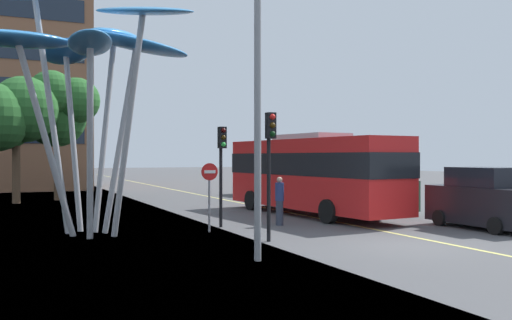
% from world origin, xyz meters
% --- Properties ---
extents(ground, '(120.00, 240.00, 0.10)m').
position_xyz_m(ground, '(-0.73, 0.00, -0.05)').
color(ground, '#4C4C4F').
extents(red_bus, '(3.41, 11.00, 3.65)m').
position_xyz_m(red_bus, '(1.64, 8.63, 1.99)').
color(red_bus, red).
rests_on(red_bus, ground).
extents(leaf_sculpture, '(7.88, 7.71, 8.61)m').
position_xyz_m(leaf_sculpture, '(-8.44, 6.52, 6.41)').
color(leaf_sculpture, '#9EA0A5').
rests_on(leaf_sculpture, ground).
extents(traffic_light_kerb_near, '(0.28, 0.42, 3.99)m').
position_xyz_m(traffic_light_kerb_near, '(-3.42, 2.28, 2.88)').
color(traffic_light_kerb_near, black).
rests_on(traffic_light_kerb_near, ground).
extents(traffic_light_kerb_far, '(0.28, 0.42, 3.74)m').
position_xyz_m(traffic_light_kerb_far, '(-3.54, 6.19, 2.71)').
color(traffic_light_kerb_far, black).
rests_on(traffic_light_kerb_far, ground).
extents(car_parked_near, '(2.08, 4.30, 2.25)m').
position_xyz_m(car_parked_near, '(5.14, 1.92, 1.06)').
color(car_parked_near, black).
rests_on(car_parked_near, ground).
extents(car_parked_mid, '(1.96, 4.57, 2.36)m').
position_xyz_m(car_parked_mid, '(5.09, 8.66, 1.10)').
color(car_parked_mid, '#2D5138').
rests_on(car_parked_mid, ground).
extents(car_parked_far, '(2.10, 3.99, 2.14)m').
position_xyz_m(car_parked_far, '(5.07, 14.65, 1.00)').
color(car_parked_far, silver).
rests_on(car_parked_far, ground).
extents(car_side_street, '(1.95, 4.15, 2.23)m').
position_xyz_m(car_side_street, '(4.76, 21.43, 1.06)').
color(car_side_street, gray).
rests_on(car_side_street, ground).
extents(street_lamp, '(1.42, 0.44, 8.46)m').
position_xyz_m(street_lamp, '(-4.77, -0.39, 5.29)').
color(street_lamp, gray).
rests_on(street_lamp, ground).
extents(tree_pavement_near, '(4.35, 4.74, 7.74)m').
position_xyz_m(tree_pavement_near, '(-7.94, 22.56, 5.69)').
color(tree_pavement_near, brown).
rests_on(tree_pavement_near, ground).
extents(tree_pavement_far, '(5.22, 4.89, 7.17)m').
position_xyz_m(tree_pavement_far, '(-10.72, 20.58, 4.92)').
color(tree_pavement_far, brown).
rests_on(tree_pavement_far, ground).
extents(pedestrian, '(0.34, 0.34, 1.86)m').
position_xyz_m(pedestrian, '(-1.29, 5.89, 0.94)').
color(pedestrian, '#2D3342').
rests_on(pedestrian, ground).
extents(no_entry_sign, '(0.60, 0.12, 2.41)m').
position_xyz_m(no_entry_sign, '(-4.39, 5.17, 1.61)').
color(no_entry_sign, gray).
rests_on(no_entry_sign, ground).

